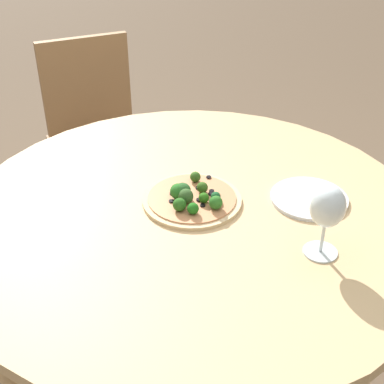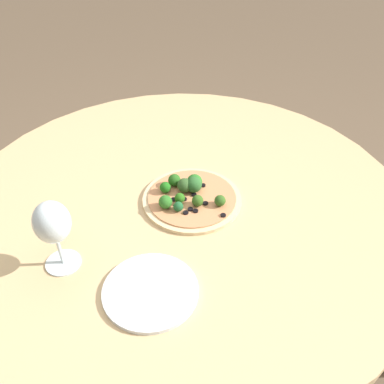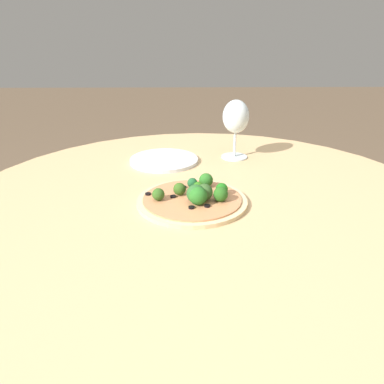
% 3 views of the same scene
% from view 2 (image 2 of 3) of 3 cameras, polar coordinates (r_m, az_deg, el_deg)
% --- Properties ---
extents(ground_plane, '(12.00, 12.00, 0.00)m').
position_cam_2_polar(ground_plane, '(1.73, -0.97, -20.14)').
color(ground_plane, brown).
extents(dining_table, '(1.22, 1.22, 0.75)m').
position_cam_2_polar(dining_table, '(1.19, -1.33, -3.30)').
color(dining_table, tan).
rests_on(dining_table, ground_plane).
extents(pizza, '(0.26, 0.26, 0.06)m').
position_cam_2_polar(pizza, '(1.13, -0.22, -0.51)').
color(pizza, '#DBBC89').
rests_on(pizza, dining_table).
extents(wine_glass, '(0.08, 0.08, 0.18)m').
position_cam_2_polar(wine_glass, '(0.94, -18.13, -4.09)').
color(wine_glass, silver).
rests_on(wine_glass, dining_table).
extents(plate_near, '(0.20, 0.20, 0.01)m').
position_cam_2_polar(plate_near, '(0.93, -5.56, -13.00)').
color(plate_near, silver).
rests_on(plate_near, dining_table).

